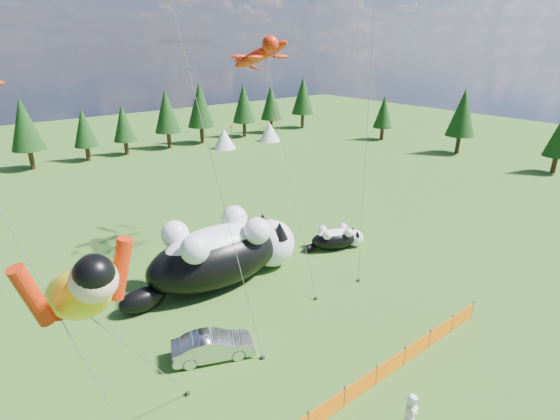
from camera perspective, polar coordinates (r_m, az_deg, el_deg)
name	(u,v)px	position (r m, az deg, el deg)	size (l,w,h in m)	color
ground	(279,377)	(21.03, -0.08, -21.03)	(160.00, 160.00, 0.00)	#143409
safety_fence	(327,410)	(19.08, 6.10, -24.53)	(22.06, 0.06, 1.10)	#262626
tree_line	(40,134)	(58.88, -28.90, 8.68)	(90.00, 4.00, 8.00)	black
festival_tents	(149,150)	(57.56, -16.71, 7.52)	(50.00, 3.20, 2.80)	white
cat_large	(223,252)	(27.16, -7.40, -5.45)	(11.85, 4.32, 4.28)	black
cat_small	(337,238)	(31.99, 7.45, -3.63)	(4.42, 2.85, 1.68)	black
car	(213,346)	(21.90, -8.76, -17.13)	(1.35, 3.86, 1.27)	silver
spectator_e	(410,412)	(19.18, 16.68, -23.94)	(0.78, 0.51, 1.60)	white
superhero_kite	(77,295)	(12.71, -25.01, -10.01)	(6.29, 5.33, 10.60)	yellow
gecko_kite	(260,55)	(30.02, -2.62, 19.60)	(4.87, 12.12, 15.81)	red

